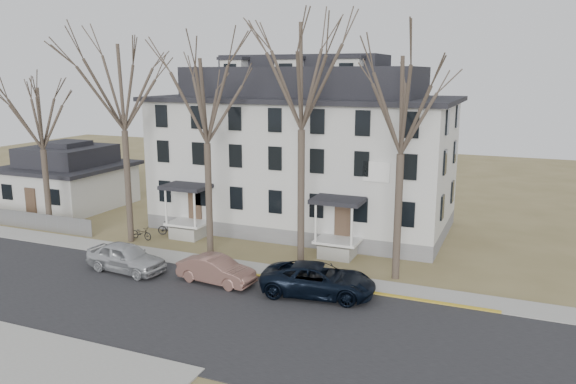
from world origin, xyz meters
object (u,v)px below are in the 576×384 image
at_px(tree_bungalow, 40,114).
at_px(car_navy, 318,280).
at_px(boarding_house, 304,152).
at_px(tree_center, 302,69).
at_px(tree_mid_left, 206,95).
at_px(bicycle_right, 170,229).
at_px(tree_far_left, 122,81).
at_px(bicycle_left, 141,234).
at_px(tree_mid_right, 403,98).
at_px(car_tan, 216,271).
at_px(car_silver, 126,258).
at_px(small_house, 69,179).

distance_m(tree_bungalow, car_navy, 23.02).
relative_size(boarding_house, tree_center, 1.41).
xyz_separation_m(tree_bungalow, car_navy, (21.47, -3.89, -7.33)).
distance_m(tree_mid_left, bicycle_right, 10.34).
xyz_separation_m(tree_far_left, bicycle_left, (0.45, 0.50, -9.91)).
distance_m(boarding_house, tree_mid_right, 12.51).
xyz_separation_m(boarding_house, tree_mid_right, (8.50, -8.15, 4.22)).
bearing_deg(bicycle_right, tree_mid_right, -115.97).
xyz_separation_m(tree_bungalow, bicycle_left, (7.45, 0.50, -7.68)).
bearing_deg(tree_far_left, bicycle_right, 52.86).
relative_size(tree_mid_left, tree_bungalow, 1.18).
relative_size(boarding_house, tree_bungalow, 1.93).
distance_m(tree_mid_left, tree_center, 6.18).
bearing_deg(car_tan, tree_bungalow, 80.31).
height_order(boarding_house, bicycle_left, boarding_house).
height_order(tree_mid_left, bicycle_left, tree_mid_left).
distance_m(tree_bungalow, car_tan, 18.15).
distance_m(tree_far_left, tree_center, 12.02).
bearing_deg(car_silver, tree_mid_right, -65.99).
distance_m(small_house, car_navy, 27.44).
relative_size(tree_mid_right, car_tan, 2.99).
relative_size(boarding_house, tree_far_left, 1.52).
relative_size(tree_center, car_tan, 3.45).
distance_m(tree_center, car_tan, 11.68).
distance_m(small_house, tree_mid_left, 19.53).
bearing_deg(small_house, car_tan, -27.98).
bearing_deg(car_silver, small_house, 57.76).
relative_size(tree_bungalow, car_silver, 2.28).
bearing_deg(car_tan, small_house, 67.78).
xyz_separation_m(tree_mid_left, bicycle_left, (-5.55, 0.50, -9.17)).
relative_size(car_silver, car_navy, 0.83).
distance_m(tree_center, tree_mid_right, 5.70).
xyz_separation_m(car_navy, bicycle_right, (-12.89, 5.98, -0.30)).
xyz_separation_m(tree_center, bicycle_right, (-10.42, 2.09, -10.60)).
bearing_deg(tree_bungalow, bicycle_left, 3.87).
relative_size(tree_far_left, tree_mid_right, 1.08).
relative_size(tree_mid_left, car_silver, 2.70).
relative_size(tree_bungalow, bicycle_right, 6.66).
bearing_deg(car_navy, tree_center, 24.69).
distance_m(car_silver, bicycle_left, 6.13).
bearing_deg(tree_far_left, tree_bungalow, 180.00).
bearing_deg(car_silver, boarding_house, -18.03).
bearing_deg(tree_mid_left, tree_bungalow, 180.00).
bearing_deg(car_silver, bicycle_left, 34.59).
bearing_deg(tree_center, tree_bungalow, 180.00).
height_order(tree_mid_right, car_navy, tree_mid_right).
xyz_separation_m(tree_center, car_navy, (2.47, -3.89, -10.30)).
distance_m(tree_bungalow, bicycle_right, 11.67).
height_order(boarding_house, car_navy, boarding_house).
height_order(tree_bungalow, car_tan, tree_bungalow).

